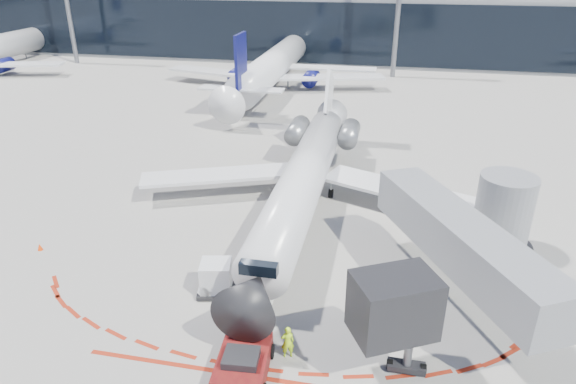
% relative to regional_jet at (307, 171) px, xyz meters
% --- Properties ---
extents(ground, '(260.00, 260.00, 0.00)m').
position_rel_regional_jet_xyz_m(ground, '(0.14, -5.07, -2.51)').
color(ground, gray).
rests_on(ground, ground).
extents(apron_centerline, '(0.25, 40.00, 0.01)m').
position_rel_regional_jet_xyz_m(apron_centerline, '(0.14, -3.07, -2.50)').
color(apron_centerline, silver).
rests_on(apron_centerline, ground).
extents(apron_stop_bar, '(14.00, 0.25, 0.01)m').
position_rel_regional_jet_xyz_m(apron_stop_bar, '(0.14, -16.57, -2.50)').
color(apron_stop_bar, '#9B2410').
rests_on(apron_stop_bar, ground).
extents(terminal_building, '(150.00, 24.15, 24.00)m').
position_rel_regional_jet_xyz_m(terminal_building, '(0.14, 59.90, 6.02)').
color(terminal_building, gray).
rests_on(terminal_building, ground).
extents(jet_bridge, '(10.03, 15.20, 4.90)m').
position_rel_regional_jet_xyz_m(jet_bridge, '(9.94, -8.09, 0.50)').
color(jet_bridge, gray).
rests_on(jet_bridge, ground).
extents(regional_jet, '(24.30, 29.97, 7.50)m').
position_rel_regional_jet_xyz_m(regional_jet, '(0.00, 0.00, 0.00)').
color(regional_jet, silver).
rests_on(regional_jet, ground).
extents(pushback_tug, '(2.46, 5.29, 1.36)m').
position_rel_regional_jet_xyz_m(pushback_tug, '(0.17, -16.53, -1.91)').
color(pushback_tug, '#510B0F').
rests_on(pushback_tug, ground).
extents(ramp_worker, '(0.68, 0.56, 1.60)m').
position_rel_regional_jet_xyz_m(ramp_worker, '(1.77, -15.08, -1.71)').
color(ramp_worker, '#C0FF1A').
rests_on(ramp_worker, ground).
extents(uld_container, '(2.23, 2.00, 1.82)m').
position_rel_regional_jet_xyz_m(uld_container, '(-2.79, -11.24, -1.61)').
color(uld_container, black).
rests_on(uld_container, ground).
extents(safety_cone_left, '(0.31, 0.31, 0.43)m').
position_rel_regional_jet_xyz_m(safety_cone_left, '(-14.55, -9.34, -2.29)').
color(safety_cone_left, '#FA3E05').
rests_on(safety_cone_left, ground).
extents(bg_airliner_1, '(33.93, 35.93, 10.98)m').
position_rel_regional_jet_xyz_m(bg_airliner_1, '(-10.23, 33.74, 2.98)').
color(bg_airliner_1, silver).
rests_on(bg_airliner_1, ground).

